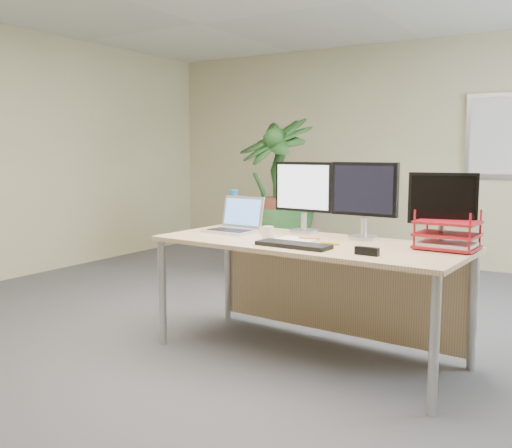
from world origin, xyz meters
The scene contains 16 objects.
floor centered at (0.00, 0.00, 0.00)m, with size 8.00×8.00×0.00m, color #4B4A50.
back_wall centered at (0.00, 4.00, 1.35)m, with size 7.00×0.04×2.70m, color #C1B688.
desk centered at (0.32, 0.53, 0.62)m, with size 2.10×0.98×0.79m.
floor_plant centered at (-1.10, 2.42, 0.75)m, with size 0.84×0.84×1.50m, color #133516.
monitor_left centered at (0.10, 0.76, 1.08)m, with size 0.46×0.21×0.52m.
monitor_right centered at (0.59, 0.70, 1.09)m, with size 0.47×0.21×0.52m.
monitor_dark centered at (1.11, 0.67, 1.05)m, with size 0.41×0.19×0.46m.
laptop centered at (-0.36, 0.55, 0.85)m, with size 0.38×0.33×0.26m.
keyboard centered at (0.33, 0.17, 0.80)m, with size 0.48×0.16×0.03m, color black.
coffee_mug centered at (0.03, 0.37, 0.83)m, with size 0.11×0.08×0.09m.
spiral_notebook centered at (0.23, 0.40, 0.79)m, with size 0.27×0.20×0.01m, color silver.
orange_pen centered at (0.31, 0.44, 0.81)m, with size 0.01×0.01×0.15m, color orange.
yellow_highlighter centered at (0.49, 0.37, 0.80)m, with size 0.02×0.02×0.13m, color gold.
water_bottle centered at (-0.54, 0.80, 0.93)m, with size 0.07×0.07×0.29m.
letter_tray centered at (1.17, 0.58, 0.86)m, with size 0.37×0.29×0.17m.
stapler centered at (0.83, 0.14, 0.81)m, with size 0.14×0.04×0.05m, color black.
Camera 1 is at (1.98, -2.93, 1.38)m, focal length 40.00 mm.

